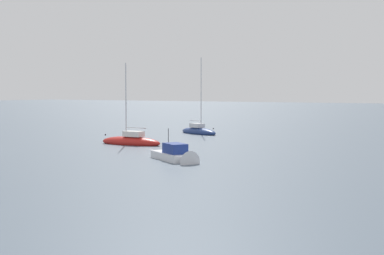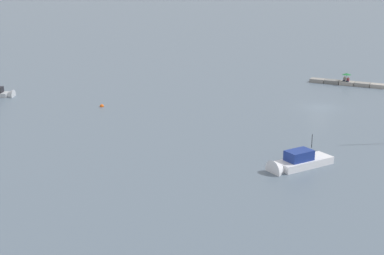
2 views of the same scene
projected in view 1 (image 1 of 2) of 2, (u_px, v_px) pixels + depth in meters
The scene contains 3 objects.
sailboat_navy_far at pixel (198, 131), 82.20m from camera, with size 5.15×8.20×11.88m.
sailboat_red_outer at pixel (131, 141), 65.84m from camera, with size 2.87×8.40×10.30m.
motorboat_white_mid at pixel (177, 157), 50.38m from camera, with size 5.14×6.66×3.69m.
Camera 1 is at (37.91, 51.15, 6.54)m, focal length 50.87 mm.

